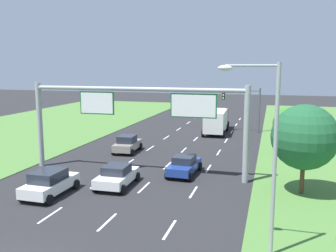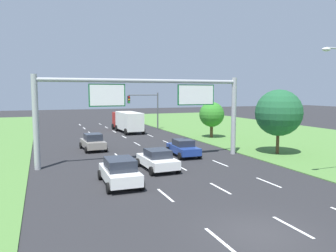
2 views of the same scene
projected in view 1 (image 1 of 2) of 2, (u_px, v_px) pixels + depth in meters
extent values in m
cube|color=white|center=(50.00, 215.00, 21.12)|extent=(0.14, 2.40, 0.01)
cube|color=white|center=(98.00, 183.00, 26.82)|extent=(0.14, 2.40, 0.01)
cube|color=white|center=(129.00, 163.00, 32.52)|extent=(0.14, 2.40, 0.01)
cube|color=white|center=(150.00, 148.00, 38.23)|extent=(0.14, 2.40, 0.01)
cube|color=white|center=(166.00, 137.00, 43.93)|extent=(0.14, 2.40, 0.01)
cube|color=white|center=(179.00, 129.00, 49.64)|extent=(0.14, 2.40, 0.01)
cube|color=white|center=(189.00, 123.00, 55.34)|extent=(0.14, 2.40, 0.01)
cube|color=white|center=(196.00, 117.00, 61.04)|extent=(0.14, 2.40, 0.01)
cube|color=white|center=(107.00, 222.00, 20.18)|extent=(0.14, 2.40, 0.01)
cube|color=white|center=(144.00, 187.00, 25.89)|extent=(0.14, 2.40, 0.01)
cube|color=white|center=(167.00, 165.00, 31.59)|extent=(0.14, 2.40, 0.01)
cube|color=white|center=(184.00, 150.00, 37.30)|extent=(0.14, 2.40, 0.01)
cube|color=white|center=(196.00, 139.00, 43.00)|extent=(0.14, 2.40, 0.01)
cube|color=white|center=(205.00, 130.00, 48.71)|extent=(0.14, 2.40, 0.01)
cube|color=white|center=(212.00, 124.00, 54.41)|extent=(0.14, 2.40, 0.01)
cube|color=white|center=(218.00, 118.00, 60.11)|extent=(0.14, 2.40, 0.01)
cube|color=white|center=(170.00, 229.00, 19.25)|extent=(0.14, 2.40, 0.01)
cube|color=white|center=(193.00, 192.00, 24.96)|extent=(0.14, 2.40, 0.01)
cube|color=white|center=(208.00, 168.00, 30.66)|extent=(0.14, 2.40, 0.01)
cube|color=white|center=(219.00, 152.00, 36.37)|extent=(0.14, 2.40, 0.01)
cube|color=white|center=(226.00, 141.00, 42.07)|extent=(0.14, 2.40, 0.01)
cube|color=white|center=(232.00, 132.00, 47.78)|extent=(0.14, 2.40, 0.01)
cube|color=white|center=(236.00, 125.00, 53.48)|extent=(0.14, 2.40, 0.01)
cube|color=white|center=(240.00, 119.00, 59.18)|extent=(0.14, 2.40, 0.01)
cube|color=navy|center=(184.00, 167.00, 28.93)|extent=(1.93, 4.26, 0.61)
cube|color=#232833|center=(184.00, 159.00, 28.82)|extent=(1.57, 1.94, 0.56)
cylinder|color=black|center=(179.00, 164.00, 30.70)|extent=(0.25, 0.65, 0.64)
cylinder|color=black|center=(200.00, 166.00, 30.16)|extent=(0.25, 0.65, 0.64)
cylinder|color=black|center=(167.00, 175.00, 27.80)|extent=(0.25, 0.65, 0.64)
cylinder|color=black|center=(190.00, 177.00, 27.26)|extent=(0.25, 0.65, 0.64)
cube|color=white|center=(50.00, 185.00, 24.32)|extent=(1.97, 4.28, 0.68)
cube|color=#232833|center=(48.00, 176.00, 24.08)|extent=(1.71, 2.21, 0.67)
cylinder|color=black|center=(51.00, 182.00, 26.14)|extent=(0.23, 0.64, 0.64)
cylinder|color=black|center=(76.00, 184.00, 25.59)|extent=(0.23, 0.64, 0.64)
cylinder|color=black|center=(22.00, 197.00, 23.16)|extent=(0.23, 0.64, 0.64)
cylinder|color=black|center=(49.00, 200.00, 22.61)|extent=(0.23, 0.64, 0.64)
cube|color=gray|center=(127.00, 145.00, 36.43)|extent=(2.04, 4.02, 0.66)
cube|color=#232833|center=(127.00, 139.00, 36.23)|extent=(1.64, 1.87, 0.66)
cylinder|color=black|center=(123.00, 145.00, 38.04)|extent=(0.26, 0.65, 0.64)
cylinder|color=black|center=(141.00, 146.00, 37.65)|extent=(0.26, 0.65, 0.64)
cylinder|color=black|center=(113.00, 152.00, 35.32)|extent=(0.26, 0.65, 0.64)
cylinder|color=black|center=(132.00, 153.00, 34.93)|extent=(0.26, 0.65, 0.64)
cube|color=white|center=(117.00, 177.00, 26.10)|extent=(2.06, 4.13, 0.62)
cube|color=#232833|center=(116.00, 169.00, 25.95)|extent=(1.66, 1.87, 0.58)
cylinder|color=black|center=(112.00, 175.00, 27.82)|extent=(0.24, 0.65, 0.64)
cylinder|color=black|center=(137.00, 177.00, 27.34)|extent=(0.24, 0.65, 0.64)
cylinder|color=black|center=(95.00, 187.00, 24.96)|extent=(0.24, 0.65, 0.64)
cylinder|color=black|center=(123.00, 190.00, 24.49)|extent=(0.24, 0.65, 0.64)
cube|color=#B21E19|center=(219.00, 117.00, 50.16)|extent=(2.28, 2.18, 2.20)
cube|color=silver|center=(216.00, 120.00, 46.03)|extent=(2.58, 6.25, 2.43)
cylinder|color=black|center=(211.00, 124.00, 51.07)|extent=(0.31, 0.91, 0.90)
cylinder|color=black|center=(228.00, 125.00, 50.55)|extent=(0.31, 0.91, 0.90)
cylinder|color=black|center=(208.00, 127.00, 48.88)|extent=(0.31, 0.91, 0.90)
cylinder|color=black|center=(227.00, 127.00, 48.33)|extent=(0.31, 0.91, 0.90)
cylinder|color=black|center=(203.00, 133.00, 44.12)|extent=(0.31, 0.91, 0.90)
cylinder|color=black|center=(224.00, 134.00, 43.56)|extent=(0.31, 0.91, 0.90)
cylinder|color=#9EA0A5|center=(40.00, 125.00, 30.95)|extent=(0.44, 0.44, 7.00)
cylinder|color=#9EA0A5|center=(246.00, 135.00, 26.48)|extent=(0.44, 0.44, 7.00)
cylinder|color=#9EA0A5|center=(135.00, 89.00, 28.22)|extent=(16.80, 0.32, 0.32)
cube|color=#0C5B28|center=(97.00, 103.00, 29.24)|extent=(2.85, 0.12, 1.77)
cube|color=white|center=(97.00, 103.00, 29.18)|extent=(2.69, 0.01, 1.61)
cube|color=#0C5B28|center=(193.00, 106.00, 27.19)|extent=(3.43, 0.12, 1.77)
cube|color=white|center=(193.00, 106.00, 27.13)|extent=(3.27, 0.01, 1.61)
cylinder|color=#47494F|center=(259.00, 110.00, 46.75)|extent=(0.20, 0.20, 5.60)
cylinder|color=#47494F|center=(242.00, 91.00, 46.96)|extent=(4.50, 0.14, 0.14)
cube|color=black|center=(224.00, 95.00, 47.66)|extent=(0.32, 0.36, 1.10)
sphere|color=red|center=(223.00, 93.00, 47.41)|extent=(0.22, 0.22, 0.22)
sphere|color=orange|center=(223.00, 95.00, 47.47)|extent=(0.22, 0.22, 0.22)
sphere|color=green|center=(223.00, 98.00, 47.53)|extent=(0.22, 0.22, 0.22)
cylinder|color=#9EA0A5|center=(275.00, 163.00, 15.93)|extent=(0.18, 0.18, 8.50)
cylinder|color=#9EA0A5|center=(252.00, 66.00, 15.57)|extent=(2.20, 0.10, 0.10)
ellipsoid|color=silver|center=(225.00, 68.00, 15.87)|extent=(0.64, 0.32, 0.24)
cylinder|color=#513823|center=(302.00, 178.00, 24.37)|extent=(0.29, 0.29, 2.24)
sphere|color=#1E5732|center=(305.00, 137.00, 23.93)|extent=(4.23, 4.23, 4.23)
cylinder|color=#513823|center=(288.00, 145.00, 35.62)|extent=(0.38, 0.38, 1.78)
sphere|color=#307B26|center=(289.00, 124.00, 35.30)|extent=(3.09, 3.09, 3.09)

